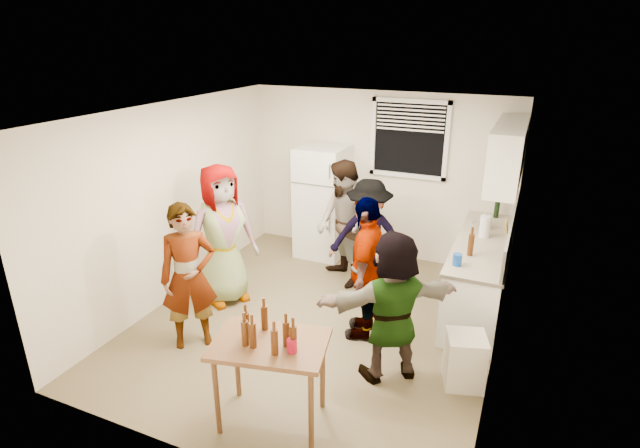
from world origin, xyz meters
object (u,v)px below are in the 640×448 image
at_px(refrigerator, 322,202).
at_px(beer_bottle_counter, 470,255).
at_px(wine_bottle, 496,217).
at_px(guest_back_left, 342,281).
at_px(guest_stripe, 195,342).
at_px(guest_black, 364,333).
at_px(red_cup, 292,351).
at_px(kettle, 484,228).
at_px(serving_table, 273,419).
at_px(guest_grey, 227,298).
at_px(trash_bin, 464,362).
at_px(beer_bottle_table, 246,345).
at_px(blue_cup, 457,265).
at_px(guest_orange, 389,374).
at_px(guest_back_right, 366,293).

bearing_deg(refrigerator, beer_bottle_counter, -27.49).
bearing_deg(wine_bottle, guest_back_left, -151.98).
relative_size(guest_stripe, guest_black, 0.99).
bearing_deg(guest_black, wine_bottle, 142.37).
xyz_separation_m(beer_bottle_counter, red_cup, (-1.08, -2.34, -0.08)).
height_order(kettle, serving_table, kettle).
relative_size(wine_bottle, guest_grey, 0.15).
distance_m(trash_bin, serving_table, 1.92).
bearing_deg(guest_back_left, serving_table, -38.10).
distance_m(beer_bottle_table, guest_back_left, 2.97).
distance_m(kettle, guest_grey, 3.47).
distance_m(blue_cup, guest_orange, 1.37).
xyz_separation_m(kettle, trash_bin, (0.12, -2.05, -0.65)).
bearing_deg(beer_bottle_counter, trash_bin, -81.13).
bearing_deg(guest_back_right, guest_grey, -163.06).
bearing_deg(wine_bottle, beer_bottle_table, -113.01).
height_order(refrigerator, guest_back_left, refrigerator).
bearing_deg(guest_grey, guest_back_right, -30.14).
distance_m(red_cup, guest_black, 1.88).
height_order(refrigerator, guest_black, refrigerator).
bearing_deg(beer_bottle_table, guest_grey, 128.58).
xyz_separation_m(red_cup, guest_orange, (0.55, 1.08, -0.82)).
distance_m(beer_bottle_counter, guest_back_right, 1.60).
height_order(kettle, guest_grey, kettle).
height_order(beer_bottle_table, guest_black, beer_bottle_table).
height_order(red_cup, guest_back_left, red_cup).
xyz_separation_m(beer_bottle_counter, guest_stripe, (-2.69, -1.59, -0.90)).
bearing_deg(guest_back_left, trash_bin, 4.37).
bearing_deg(serving_table, guest_stripe, 152.88).
xyz_separation_m(blue_cup, guest_back_right, (-1.20, 0.59, -0.90)).
xyz_separation_m(beer_bottle_counter, guest_back_right, (-1.29, 0.27, -0.90)).
distance_m(guest_stripe, guest_back_right, 2.33).
relative_size(beer_bottle_table, guest_back_left, 0.14).
bearing_deg(trash_bin, guest_back_left, 140.54).
relative_size(beer_bottle_counter, red_cup, 2.19).
bearing_deg(blue_cup, guest_back_right, 153.84).
height_order(kettle, guest_back_left, kettle).
distance_m(trash_bin, guest_black, 1.29).
height_order(red_cup, guest_stripe, red_cup).
xyz_separation_m(serving_table, beer_bottle_table, (-0.16, -0.12, 0.82)).
bearing_deg(red_cup, beer_bottle_counter, 65.14).
bearing_deg(beer_bottle_counter, guest_black, -147.15).
xyz_separation_m(kettle, guest_grey, (-2.97, -1.55, -0.90)).
relative_size(guest_grey, guest_back_left, 1.05).
bearing_deg(guest_back_left, guest_stripe, -72.22).
bearing_deg(kettle, wine_bottle, 62.27).
bearing_deg(refrigerator, guest_orange, -53.89).
bearing_deg(guest_grey, guest_orange, -73.85).
bearing_deg(trash_bin, kettle, 93.44).
distance_m(trash_bin, guest_grey, 3.14).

